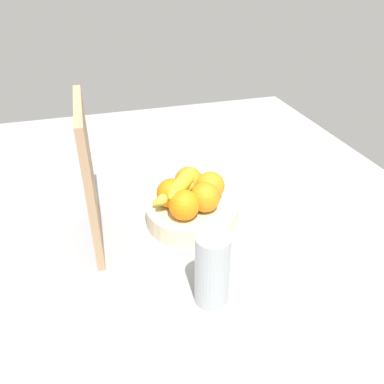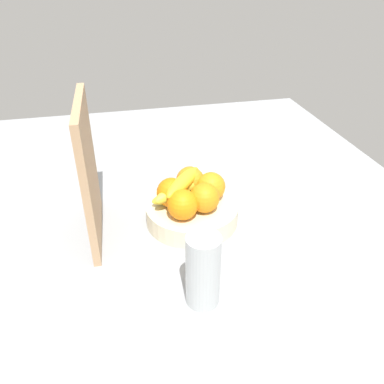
{
  "view_description": "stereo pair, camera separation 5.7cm",
  "coord_description": "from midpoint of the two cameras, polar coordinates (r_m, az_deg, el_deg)",
  "views": [
    {
      "loc": [
        -85.82,
        26.64,
        64.37
      ],
      "look_at": [
        -1.61,
        1.77,
        9.37
      ],
      "focal_mm": 36.35,
      "sensor_mm": 36.0,
      "label": 1
    },
    {
      "loc": [
        -87.26,
        21.09,
        64.37
      ],
      "look_at": [
        -1.61,
        1.77,
        9.37
      ],
      "focal_mm": 36.35,
      "sensor_mm": 36.0,
      "label": 2
    }
  ],
  "objects": [
    {
      "name": "orange_back_right",
      "position": [
        0.98,
        -2.83,
        -1.94
      ],
      "size": [
        7.97,
        7.97,
        7.97
      ],
      "primitive_type": "sphere",
      "color": "orange",
      "rests_on": "fruit_bowl"
    },
    {
      "name": "jar_lid",
      "position": [
        1.33,
        -0.2,
        3.57
      ],
      "size": [
        8.0,
        8.0,
        1.56
      ],
      "primitive_type": "cylinder",
      "color": "white",
      "rests_on": "ground_plane"
    },
    {
      "name": "fruit_bowl",
      "position": [
        1.07,
        -1.53,
        -3.05
      ],
      "size": [
        25.28,
        25.28,
        5.37
      ],
      "primitive_type": "cylinder",
      "color": "beige",
      "rests_on": "ground_plane"
    },
    {
      "name": "orange_front_right",
      "position": [
        1.06,
        1.11,
        0.92
      ],
      "size": [
        7.97,
        7.97,
        7.97
      ],
      "primitive_type": "sphere",
      "color": "orange",
      "rests_on": "fruit_bowl"
    },
    {
      "name": "orange_back_left",
      "position": [
        1.03,
        -4.63,
        -0.21
      ],
      "size": [
        7.97,
        7.97,
        7.97
      ],
      "primitive_type": "sphere",
      "color": "orange",
      "rests_on": "fruit_bowl"
    },
    {
      "name": "ground_plane",
      "position": [
        1.11,
        -0.84,
        -4.21
      ],
      "size": [
        180.0,
        140.0,
        3.0
      ],
      "primitive_type": "cube",
      "color": "#92969A"
    },
    {
      "name": "orange_front_left",
      "position": [
        1.01,
        0.32,
        -0.81
      ],
      "size": [
        7.97,
        7.97,
        7.97
      ],
      "primitive_type": "sphere",
      "color": "orange",
      "rests_on": "fruit_bowl"
    },
    {
      "name": "banana_bunch",
      "position": [
        1.05,
        -3.22,
        0.39
      ],
      "size": [
        15.73,
        17.47,
        8.4
      ],
      "color": "yellow",
      "rests_on": "fruit_bowl"
    },
    {
      "name": "orange_center",
      "position": [
        1.09,
        -1.99,
        1.66
      ],
      "size": [
        7.97,
        7.97,
        7.97
      ],
      "primitive_type": "sphere",
      "color": "orange",
      "rests_on": "fruit_bowl"
    },
    {
      "name": "thermos_tumbler",
      "position": [
        0.81,
        0.92,
        -11.37
      ],
      "size": [
        7.24,
        7.24,
        17.03
      ],
      "primitive_type": "cylinder",
      "color": "#B1B6B7",
      "rests_on": "ground_plane"
    },
    {
      "name": "cutting_board",
      "position": [
        0.98,
        -16.53,
        2.25
      ],
      "size": [
        28.04,
        2.58,
        36.0
      ],
      "primitive_type": "cube",
      "rotation": [
        0.0,
        0.0,
        -0.03
      ],
      "color": "tan",
      "rests_on": "ground_plane"
    }
  ]
}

